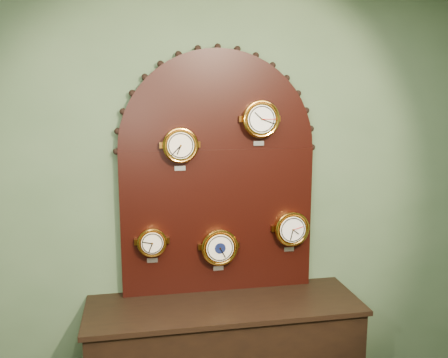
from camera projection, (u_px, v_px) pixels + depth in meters
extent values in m
plane|color=#4C6646|center=(217.00, 200.00, 3.03)|extent=(4.00, 0.00, 4.00)
cube|color=black|center=(218.00, 221.00, 3.00)|extent=(1.20, 0.06, 0.90)
cylinder|color=black|center=(218.00, 149.00, 2.92)|extent=(1.20, 0.06, 1.20)
cylinder|color=orange|center=(180.00, 145.00, 2.82)|extent=(0.19, 0.08, 0.19)
torus|color=orange|center=(181.00, 145.00, 2.79)|extent=(0.21, 0.02, 0.21)
cylinder|color=white|center=(181.00, 146.00, 2.78)|extent=(0.16, 0.01, 0.16)
cube|color=silver|center=(180.00, 168.00, 2.87)|extent=(0.06, 0.01, 0.03)
cylinder|color=orange|center=(260.00, 119.00, 2.88)|extent=(0.21, 0.08, 0.21)
torus|color=orange|center=(261.00, 119.00, 2.85)|extent=(0.23, 0.02, 0.23)
cylinder|color=white|center=(262.00, 119.00, 2.84)|extent=(0.17, 0.01, 0.17)
cube|color=silver|center=(259.00, 143.00, 2.93)|extent=(0.07, 0.01, 0.03)
cylinder|color=orange|center=(152.00, 241.00, 2.89)|extent=(0.16, 0.08, 0.16)
torus|color=orange|center=(152.00, 243.00, 2.85)|extent=(0.18, 0.02, 0.18)
cylinder|color=white|center=(152.00, 243.00, 2.85)|extent=(0.13, 0.01, 0.13)
cube|color=silver|center=(152.00, 260.00, 2.93)|extent=(0.07, 0.01, 0.03)
cylinder|color=orange|center=(219.00, 246.00, 2.97)|extent=(0.21, 0.08, 0.21)
torus|color=orange|center=(220.00, 248.00, 2.94)|extent=(0.23, 0.02, 0.23)
cylinder|color=white|center=(220.00, 248.00, 2.93)|extent=(0.17, 0.01, 0.17)
cube|color=silver|center=(218.00, 268.00, 3.02)|extent=(0.07, 0.01, 0.03)
cylinder|color=#0D143B|center=(220.00, 248.00, 2.93)|extent=(0.07, 0.00, 0.07)
cylinder|color=orange|center=(291.00, 228.00, 3.04)|extent=(0.21, 0.08, 0.21)
torus|color=orange|center=(292.00, 229.00, 3.01)|extent=(0.22, 0.02, 0.22)
cylinder|color=white|center=(293.00, 230.00, 3.00)|extent=(0.17, 0.01, 0.17)
cube|color=silver|center=(289.00, 249.00, 3.09)|extent=(0.07, 0.01, 0.03)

